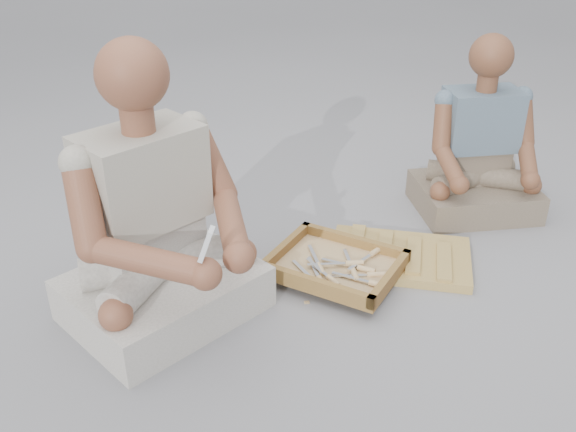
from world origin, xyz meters
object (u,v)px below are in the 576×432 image
at_px(carved_panel, 399,257).
at_px(companion, 479,155).
at_px(tool_tray, 335,266).
at_px(craftsman, 157,231).

bearing_deg(carved_panel, companion, 72.53).
bearing_deg(tool_tray, carved_panel, 48.81).
distance_m(carved_panel, companion, 0.68).
xyz_separation_m(tool_tray, craftsman, (-0.50, -0.46, 0.28)).
relative_size(carved_panel, companion, 0.69).
xyz_separation_m(tool_tray, companion, (0.39, 0.83, 0.21)).
height_order(carved_panel, tool_tray, tool_tray).
bearing_deg(tool_tray, craftsman, -137.34).
distance_m(tool_tray, craftsman, 0.73).
relative_size(carved_panel, tool_tray, 1.11).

